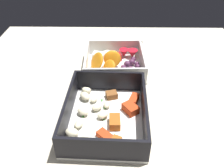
{
  "coord_description": "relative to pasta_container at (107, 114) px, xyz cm",
  "views": [
    {
      "loc": [
        44.22,
        -0.23,
        37.23
      ],
      "look_at": [
        -1.14,
        -0.98,
        4.0
      ],
      "focal_mm": 37.92,
      "sensor_mm": 36.0,
      "label": 1
    }
  ],
  "objects": [
    {
      "name": "table_surface",
      "position": [
        -8.97,
        1.87,
        -2.68
      ],
      "size": [
        80.0,
        80.0,
        2.0
      ],
      "primitive_type": "cube",
      "color": "beige",
      "rests_on": "ground"
    },
    {
      "name": "pasta_container",
      "position": [
        0.0,
        0.0,
        0.0
      ],
      "size": [
        20.94,
        16.77,
        5.6
      ],
      "rotation": [
        0.0,
        0.0,
        -0.04
      ],
      "color": "white",
      "rests_on": "table_surface"
    },
    {
      "name": "fruit_bowl",
      "position": [
        -20.54,
        1.71,
        0.12
      ],
      "size": [
        16.3,
        16.27,
        5.74
      ],
      "rotation": [
        0.0,
        0.0,
        0.03
      ],
      "color": "white",
      "rests_on": "table_surface"
    },
    {
      "name": "paper_cup_liner",
      "position": [
        -32.25,
        5.64,
        -0.94
      ],
      "size": [
        4.09,
        4.09,
        1.49
      ],
      "primitive_type": "cylinder",
      "color": "white",
      "rests_on": "table_surface"
    }
  ]
}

